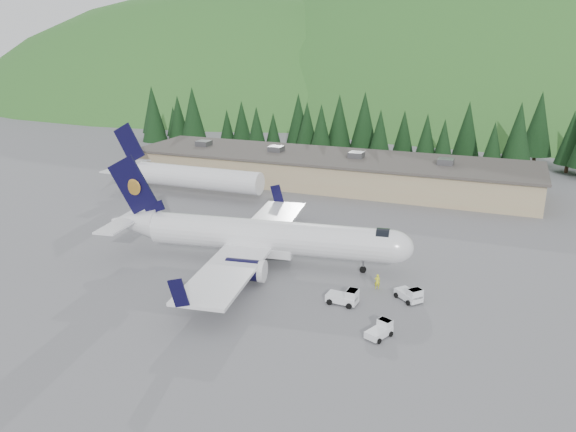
# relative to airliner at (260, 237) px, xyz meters

# --- Properties ---
(ground) EXTENTS (600.00, 600.00, 0.00)m
(ground) POSITION_rel_airliner_xyz_m (1.04, 0.14, -3.19)
(ground) COLOR slate
(airliner) EXTENTS (36.05, 33.94, 11.96)m
(airliner) POSITION_rel_airliner_xyz_m (0.00, 0.00, 0.00)
(airliner) COLOR white
(airliner) RESTS_ON ground
(second_airliner) EXTENTS (27.50, 11.00, 10.05)m
(second_airliner) POSITION_rel_airliner_xyz_m (-23.88, 22.14, 0.14)
(second_airliner) COLOR white
(second_airliner) RESTS_ON ground
(baggage_tug_a) EXTENTS (3.12, 2.01, 1.61)m
(baggage_tug_a) POSITION_rel_airliner_xyz_m (12.04, -6.53, -2.47)
(baggage_tug_a) COLOR white
(baggage_tug_a) RESTS_ON ground
(baggage_tug_b) EXTENTS (3.09, 2.97, 1.53)m
(baggage_tug_b) POSITION_rel_airliner_xyz_m (17.86, -3.54, -2.50)
(baggage_tug_b) COLOR white
(baggage_tug_b) RESTS_ON ground
(baggage_tug_c) EXTENTS (2.30, 2.86, 1.37)m
(baggage_tug_c) POSITION_rel_airliner_xyz_m (16.65, -11.39, -2.58)
(baggage_tug_c) COLOR white
(baggage_tug_c) RESTS_ON ground
(terminal_building) EXTENTS (71.00, 17.00, 6.10)m
(terminal_building) POSITION_rel_airliner_xyz_m (-3.97, 38.14, -0.56)
(terminal_building) COLOR tan
(terminal_building) RESTS_ON ground
(ramp_worker) EXTENTS (0.69, 0.55, 1.63)m
(ramp_worker) POSITION_rel_airliner_xyz_m (14.18, -1.94, -2.37)
(ramp_worker) COLOR yellow
(ramp_worker) RESTS_ON ground
(tree_line) EXTENTS (113.44, 19.83, 13.70)m
(tree_line) POSITION_rel_airliner_xyz_m (-1.94, 60.32, 4.18)
(tree_line) COLOR black
(tree_line) RESTS_ON ground
(hills) EXTENTS (614.00, 330.00, 300.00)m
(hills) POSITION_rel_airliner_xyz_m (54.38, 207.52, -85.98)
(hills) COLOR #276621
(hills) RESTS_ON ground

